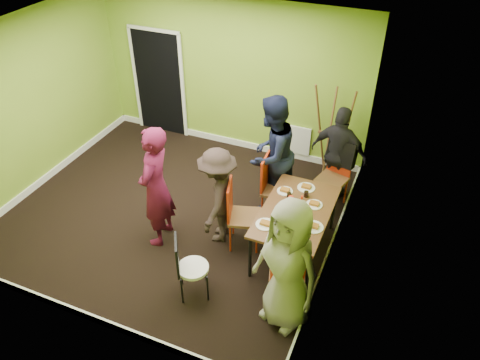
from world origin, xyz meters
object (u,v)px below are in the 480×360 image
object	(u,v)px
easel	(331,133)
orange_bottle	(302,198)
chair_bentwood	(187,264)
thermos	(290,204)
chair_back_end	(340,159)
person_left_far	(271,154)
chair_left_far	(272,184)
chair_front_end	(288,270)
person_back_end	(339,154)
dining_table	(296,213)
person_left_near	(218,196)
person_front_end	(288,265)
blue_bottle	(305,220)
person_standing	(156,187)
chair_left_near	(238,211)

from	to	relation	value
easel	orange_bottle	size ratio (longest dim) A/B	23.32
chair_bentwood	easel	bearing A→B (deg)	133.01
thermos	chair_back_end	bearing A→B (deg)	76.97
person_left_far	chair_left_far	bearing A→B (deg)	41.61
chair_front_end	person_back_end	xyz separation A→B (m)	(0.03, 2.47, 0.21)
chair_left_far	thermos	distance (m)	0.88
chair_left_far	orange_bottle	xyz separation A→B (m)	(0.57, -0.41, 0.19)
dining_table	person_left_near	world-z (taller)	person_left_near
chair_front_end	person_front_end	size ratio (longest dim) A/B	0.59
person_left_far	chair_bentwood	bearing A→B (deg)	5.95
chair_left_far	blue_bottle	size ratio (longest dim) A/B	4.78
chair_left_far	person_back_end	bearing A→B (deg)	134.35
thermos	person_back_end	world-z (taller)	person_back_end
chair_bentwood	person_left_near	bearing A→B (deg)	154.26
person_standing	chair_left_near	bearing A→B (deg)	98.71
chair_left_near	orange_bottle	bearing A→B (deg)	99.18
chair_left_far	person_back_end	world-z (taller)	person_back_end
blue_bottle	person_left_far	xyz separation A→B (m)	(-0.89, 1.16, 0.09)
chair_left_far	person_left_far	distance (m)	0.44
chair_left_far	person_back_end	distance (m)	1.20
chair_left_far	thermos	world-z (taller)	chair_left_far
chair_bentwood	chair_front_end	bearing A→B (deg)	74.45
blue_bottle	person_front_end	size ratio (longest dim) A/B	0.12
chair_left_far	orange_bottle	distance (m)	0.73
easel	orange_bottle	distance (m)	1.83
dining_table	person_standing	xyz separation A→B (m)	(-1.88, -0.48, 0.23)
dining_table	person_front_end	bearing A→B (deg)	-77.76
blue_bottle	person_left_near	distance (m)	1.31
chair_bentwood	person_standing	size ratio (longest dim) A/B	0.50
easel	person_back_end	world-z (taller)	easel
chair_back_end	person_back_end	size ratio (longest dim) A/B	0.69
orange_bottle	person_standing	world-z (taller)	person_standing
chair_left_far	chair_front_end	bearing A→B (deg)	21.69
thermos	person_left_far	world-z (taller)	person_left_far
chair_left_far	person_left_near	size ratio (longest dim) A/B	0.70
chair_left_near	blue_bottle	world-z (taller)	chair_left_near
person_left_far	blue_bottle	bearing A→B (deg)	51.59
chair_left_near	thermos	world-z (taller)	chair_left_near
chair_left_near	chair_bentwood	size ratio (longest dim) A/B	1.16
person_standing	chair_bentwood	bearing A→B (deg)	40.28
person_back_end	chair_bentwood	bearing A→B (deg)	77.62
chair_left_near	chair_back_end	world-z (taller)	chair_back_end
dining_table	person_front_end	world-z (taller)	person_front_end
chair_left_far	thermos	bearing A→B (deg)	31.64
easel	thermos	distance (m)	2.10
person_left_far	person_front_end	world-z (taller)	person_left_far
chair_left_far	person_front_end	size ratio (longest dim) A/B	0.59
person_back_end	person_left_near	bearing A→B (deg)	62.79
chair_front_end	person_left_near	size ratio (longest dim) A/B	0.70
easel	blue_bottle	xyz separation A→B (m)	(0.23, -2.34, 0.02)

